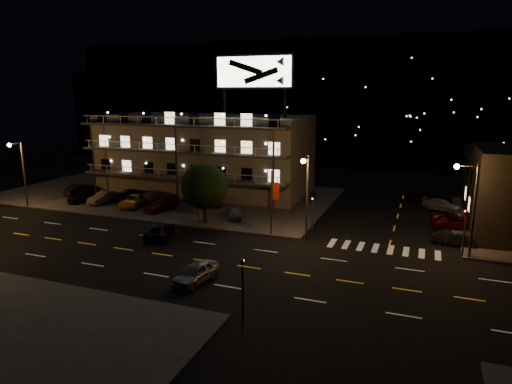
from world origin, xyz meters
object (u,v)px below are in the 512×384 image
(side_car_0, at_px, (454,238))
(tree, at_px, (204,188))
(lot_car_2, at_px, (135,201))
(lot_car_4, at_px, (235,212))
(road_car_east, at_px, (195,273))
(road_car_west, at_px, (160,230))
(lot_car_7, at_px, (157,196))

(side_car_0, bearing_deg, tree, 101.47)
(lot_car_2, xyz_separation_m, lot_car_4, (13.24, -0.42, -0.07))
(tree, height_order, road_car_east, tree)
(lot_car_2, height_order, lot_car_4, lot_car_2)
(tree, height_order, side_car_0, tree)
(side_car_0, distance_m, road_car_west, 27.27)
(tree, distance_m, lot_car_7, 11.95)
(lot_car_2, xyz_separation_m, road_car_west, (8.99, -8.63, -0.19))
(lot_car_2, relative_size, road_car_west, 1.07)
(lot_car_4, relative_size, side_car_0, 0.95)
(tree, relative_size, lot_car_4, 1.73)
(lot_car_7, relative_size, road_car_east, 1.19)
(tree, height_order, lot_car_7, tree)
(lot_car_4, relative_size, lot_car_7, 0.73)
(lot_car_2, height_order, side_car_0, lot_car_2)
(lot_car_4, distance_m, lot_car_7, 12.60)
(lot_car_4, relative_size, road_car_east, 0.86)
(lot_car_7, xyz_separation_m, road_car_west, (7.87, -11.63, -0.23))
(road_car_west, bearing_deg, tree, -126.52)
(lot_car_2, height_order, road_car_west, lot_car_2)
(tree, xyz_separation_m, road_car_east, (6.27, -13.73, -3.18))
(lot_car_7, relative_size, side_car_0, 1.31)
(tree, bearing_deg, lot_car_4, 49.44)
(lot_car_4, distance_m, road_car_west, 9.24)
(tree, height_order, lot_car_2, tree)
(side_car_0, relative_size, road_car_west, 0.82)
(tree, bearing_deg, road_car_west, -109.46)
(lot_car_7, bearing_deg, lot_car_2, 84.81)
(lot_car_2, distance_m, road_car_west, 12.46)
(lot_car_4, bearing_deg, road_car_west, -141.41)
(lot_car_7, bearing_deg, tree, 163.46)
(lot_car_7, bearing_deg, road_car_east, 144.37)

